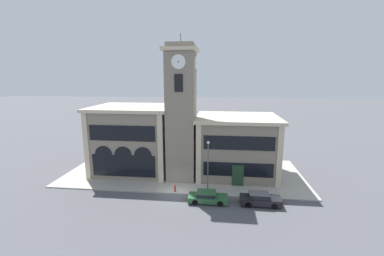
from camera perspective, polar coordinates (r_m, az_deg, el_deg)
ground_plane at (r=32.78m, az=-3.65°, el=-14.50°), size 300.00×300.00×0.00m
sidewalk_kerb at (r=39.31m, az=-1.81°, el=-9.84°), size 34.55×14.48×0.15m
clock_tower at (r=34.86m, az=-2.40°, el=3.15°), size 4.51×4.51×19.72m
town_hall_left_wing at (r=40.14m, az=-12.76°, el=-2.29°), size 11.77×10.02×9.97m
town_hall_right_wing at (r=38.22m, az=9.84°, el=-3.84°), size 11.74×10.02×8.70m
parked_car_near at (r=30.67m, az=3.44°, el=-14.98°), size 4.56×1.91×1.30m
parked_car_mid at (r=30.97m, az=14.85°, el=-14.97°), size 4.55×1.83×1.41m
street_lamp at (r=31.13m, az=3.58°, el=-7.14°), size 0.36×0.36×6.64m
fire_hydrant at (r=32.92m, az=-3.79°, el=-13.29°), size 0.22×0.22×0.87m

